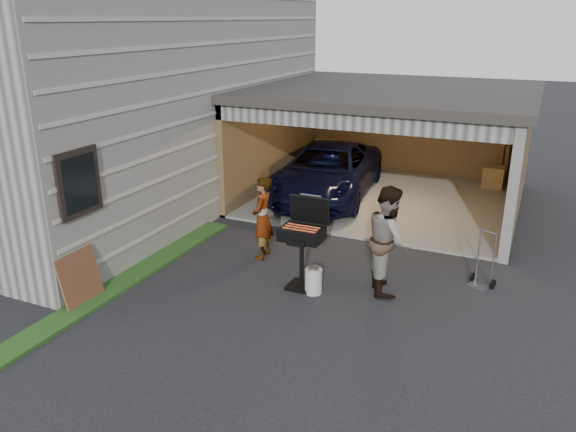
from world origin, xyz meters
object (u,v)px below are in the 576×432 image
object	(u,v)px
bbq_grill	(303,236)
woman	(262,218)
hand_truck	(482,276)
propane_tank	(313,281)
plywood_panel	(80,279)
man	(388,239)
minivan	(327,174)

from	to	relation	value
bbq_grill	woman	bearing A→B (deg)	144.40
hand_truck	propane_tank	bearing A→B (deg)	-126.44
bbq_grill	propane_tank	size ratio (longest dim) A/B	3.61
woman	plywood_panel	size ratio (longest dim) A/B	1.82
woman	propane_tank	distance (m)	1.91
propane_tank	plywood_panel	size ratio (longest dim) A/B	0.49
woman	propane_tank	world-z (taller)	woman
man	propane_tank	size ratio (longest dim) A/B	4.23
plywood_panel	hand_truck	size ratio (longest dim) A/B	0.87
plywood_panel	woman	bearing A→B (deg)	57.52
woman	hand_truck	world-z (taller)	woman
plywood_panel	hand_truck	xyz separation A→B (m)	(6.01, 3.43, -0.25)
minivan	plywood_panel	distance (m)	7.29
minivan	woman	size ratio (longest dim) A/B	2.93
man	bbq_grill	distance (m)	1.47
minivan	man	world-z (taller)	man
propane_tank	minivan	bearing A→B (deg)	108.42
man	bbq_grill	bearing A→B (deg)	86.19
minivan	woman	distance (m)	4.13
woman	man	size ratio (longest dim) A/B	0.87
minivan	man	xyz separation A→B (m)	(2.82, -4.50, 0.27)
plywood_panel	minivan	bearing A→B (deg)	76.72
woman	man	xyz separation A→B (m)	(2.61, -0.38, 0.12)
bbq_grill	plywood_panel	distance (m)	3.78
man	minivan	bearing A→B (deg)	8.12
woman	propane_tank	size ratio (longest dim) A/B	3.69
minivan	hand_truck	xyz separation A→B (m)	(4.34, -3.66, -0.47)
plywood_panel	propane_tank	bearing A→B (deg)	29.79
minivan	hand_truck	bearing A→B (deg)	-46.59
man	hand_truck	bearing A→B (deg)	-85.00
bbq_grill	plywood_panel	size ratio (longest dim) A/B	1.78
propane_tank	plywood_panel	bearing A→B (deg)	-150.21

